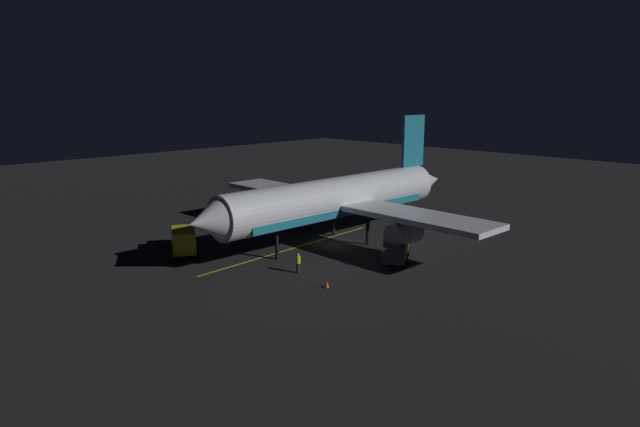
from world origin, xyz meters
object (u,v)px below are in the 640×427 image
object	(u,v)px
ground_crew_worker	(298,263)
traffic_cone_near_right	(327,285)
catering_truck	(396,247)
traffic_cone_near_left	(228,244)
baggage_truck	(184,240)
traffic_cone_under_wing	(249,237)
airliner	(338,199)

from	to	relation	value
ground_crew_worker	traffic_cone_near_right	bearing A→B (deg)	168.85
catering_truck	traffic_cone_near_left	distance (m)	16.82
catering_truck	ground_crew_worker	xyz separation A→B (m)	(3.60, 8.80, -0.34)
baggage_truck	traffic_cone_near_right	world-z (taller)	baggage_truck
baggage_truck	traffic_cone_under_wing	size ratio (longest dim) A/B	11.00
ground_crew_worker	traffic_cone_near_left	bearing A→B (deg)	-3.11
baggage_truck	traffic_cone_near_left	distance (m)	4.58
ground_crew_worker	traffic_cone_near_right	world-z (taller)	ground_crew_worker
traffic_cone_near_right	traffic_cone_under_wing	distance (m)	16.57
traffic_cone_near_right	catering_truck	bearing A→B (deg)	-86.03
airliner	traffic_cone_near_right	distance (m)	13.85
airliner	catering_truck	world-z (taller)	airliner
catering_truck	ground_crew_worker	world-z (taller)	catering_truck
baggage_truck	traffic_cone_under_wing	bearing A→B (deg)	-92.84
traffic_cone_near_left	ground_crew_worker	bearing A→B (deg)	176.89
traffic_cone_near_left	traffic_cone_under_wing	world-z (taller)	same
catering_truck	traffic_cone_near_left	world-z (taller)	catering_truck
ground_crew_worker	traffic_cone_under_wing	distance (m)	12.25
baggage_truck	ground_crew_worker	world-z (taller)	baggage_truck
ground_crew_worker	traffic_cone_near_right	xyz separation A→B (m)	(-4.27, 0.84, -0.64)
catering_truck	ground_crew_worker	bearing A→B (deg)	67.74
traffic_cone_near_right	traffic_cone_under_wing	world-z (taller)	same
traffic_cone_near_left	traffic_cone_near_right	size ratio (longest dim) A/B	1.00
baggage_truck	airliner	bearing A→B (deg)	-121.23
traffic_cone_near_left	baggage_truck	bearing A→B (deg)	77.23
ground_crew_worker	traffic_cone_under_wing	size ratio (longest dim) A/B	3.16
traffic_cone_near_left	catering_truck	bearing A→B (deg)	-150.74
airliner	baggage_truck	bearing A→B (deg)	58.77
baggage_truck	traffic_cone_near_left	size ratio (longest dim) A/B	11.00
ground_crew_worker	traffic_cone_near_right	distance (m)	4.40
catering_truck	traffic_cone_near_left	bearing A→B (deg)	29.26
traffic_cone_under_wing	traffic_cone_near_left	bearing A→B (deg)	101.24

